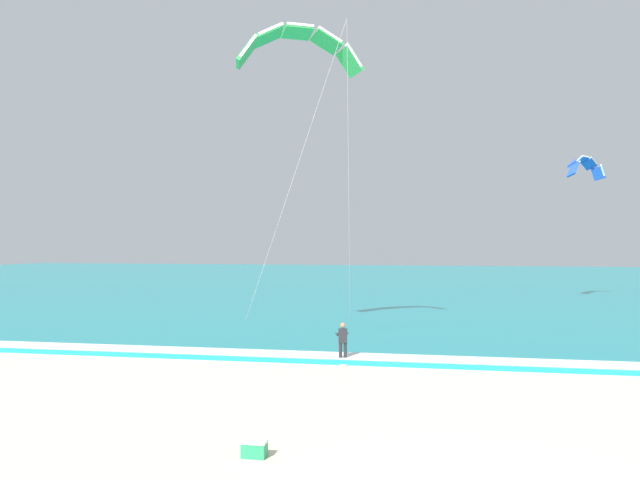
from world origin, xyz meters
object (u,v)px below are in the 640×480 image
object	(u,v)px
kite_distant	(584,165)
kite_primary	(299,45)
cooler_box	(254,449)
surfboard	(343,363)
kitesurfer	(343,341)

from	to	relation	value
kite_distant	kite_primary	bearing A→B (deg)	-125.67
kite_distant	cooler_box	distance (m)	47.11
kite_primary	cooler_box	xyz separation A→B (m)	(3.42, -18.54, -14.91)
surfboard	cooler_box	distance (m)	12.65
surfboard	cooler_box	world-z (taller)	cooler_box
surfboard	kite_distant	bearing A→B (deg)	64.69
kite_distant	cooler_box	xyz separation A→B (m)	(-14.45, -43.43, -11.12)
kitesurfer	cooler_box	distance (m)	12.68
kite_distant	cooler_box	bearing A→B (deg)	-108.40
kite_distant	kitesurfer	bearing A→B (deg)	-115.33
surfboard	kite_primary	bearing A→B (deg)	119.29
cooler_box	surfboard	bearing A→B (deg)	90.52
kitesurfer	kite_primary	xyz separation A→B (m)	(-3.30, 5.87, 14.17)
kite_primary	cooler_box	size ratio (longest dim) A/B	25.72
kitesurfer	kite_distant	size ratio (longest dim) A/B	0.37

